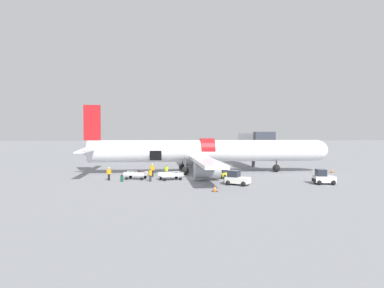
# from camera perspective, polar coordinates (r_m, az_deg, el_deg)

# --- Properties ---
(ground_plane) EXTENTS (500.00, 500.00, 0.00)m
(ground_plane) POSITION_cam_1_polar(r_m,az_deg,el_deg) (45.87, 0.19, -5.72)
(ground_plane) COLOR gray
(jet_bridge_stub) EXTENTS (3.24, 13.88, 6.26)m
(jet_bridge_stub) POSITION_cam_1_polar(r_m,az_deg,el_deg) (61.38, 10.45, 0.56)
(jet_bridge_stub) COLOR #4C4C51
(jet_bridge_stub) RESTS_ON ground_plane
(airplane) EXTENTS (38.64, 34.21, 10.16)m
(airplane) POSITION_cam_1_polar(r_m,az_deg,el_deg) (51.93, 1.93, -1.31)
(airplane) COLOR silver
(airplane) RESTS_ON ground_plane
(baggage_tug_lead) EXTENTS (2.92, 2.90, 1.40)m
(baggage_tug_lead) POSITION_cam_1_polar(r_m,az_deg,el_deg) (46.39, 5.09, -4.88)
(baggage_tug_lead) COLOR yellow
(baggage_tug_lead) RESTS_ON ground_plane
(baggage_tug_mid) EXTENTS (2.64, 2.20, 1.77)m
(baggage_tug_mid) POSITION_cam_1_polar(r_m,az_deg,el_deg) (43.24, 21.06, -5.30)
(baggage_tug_mid) COLOR silver
(baggage_tug_mid) RESTS_ON ground_plane
(baggage_tug_rear) EXTENTS (3.11, 2.72, 1.67)m
(baggage_tug_rear) POSITION_cam_1_polar(r_m,az_deg,el_deg) (40.12, 7.45, -5.78)
(baggage_tug_rear) COLOR silver
(baggage_tug_rear) RESTS_ON ground_plane
(baggage_cart_loading) EXTENTS (3.88, 2.41, 1.14)m
(baggage_cart_loading) POSITION_cam_1_polar(r_m,az_deg,el_deg) (45.27, -9.21, -5.11)
(baggage_cart_loading) COLOR silver
(baggage_cart_loading) RESTS_ON ground_plane
(baggage_cart_queued) EXTENTS (4.00, 2.57, 0.96)m
(baggage_cart_queued) POSITION_cam_1_polar(r_m,az_deg,el_deg) (44.39, -3.41, -5.34)
(baggage_cart_queued) COLOR #B7BABF
(baggage_cart_queued) RESTS_ON ground_plane
(ground_crew_loader_a) EXTENTS (0.57, 0.51, 1.68)m
(ground_crew_loader_a) POSITION_cam_1_polar(r_m,az_deg,el_deg) (44.89, -13.69, -4.79)
(ground_crew_loader_a) COLOR black
(ground_crew_loader_a) RESTS_ON ground_plane
(ground_crew_loader_b) EXTENTS (0.57, 0.57, 1.79)m
(ground_crew_loader_b) POSITION_cam_1_polar(r_m,az_deg,el_deg) (47.87, -6.63, -4.28)
(ground_crew_loader_b) COLOR black
(ground_crew_loader_b) RESTS_ON ground_plane
(ground_crew_driver) EXTENTS (0.52, 0.51, 1.61)m
(ground_crew_driver) POSITION_cam_1_polar(r_m,az_deg,el_deg) (47.61, -4.30, -4.42)
(ground_crew_driver) COLOR #2D2D33
(ground_crew_driver) RESTS_ON ground_plane
(ground_crew_supervisor) EXTENTS (0.51, 0.51, 1.60)m
(ground_crew_supervisor) POSITION_cam_1_polar(r_m,az_deg,el_deg) (42.94, -6.96, -5.11)
(ground_crew_supervisor) COLOR #2D2D33
(ground_crew_supervisor) RESTS_ON ground_plane
(suitcase_on_tarmac_upright) EXTENTS (0.34, 0.17, 0.85)m
(suitcase_on_tarmac_upright) POSITION_cam_1_polar(r_m,az_deg,el_deg) (43.39, -11.62, -5.68)
(suitcase_on_tarmac_upright) COLOR #14472D
(suitcase_on_tarmac_upright) RESTS_ON ground_plane
(safety_cone_nose) EXTENTS (0.53, 0.53, 0.72)m
(safety_cone_nose) POSITION_cam_1_polar(r_m,az_deg,el_deg) (56.66, 22.29, -4.08)
(safety_cone_nose) COLOR black
(safety_cone_nose) RESTS_ON ground_plane
(safety_cone_engine_left) EXTENTS (0.56, 0.56, 0.62)m
(safety_cone_engine_left) POSITION_cam_1_polar(r_m,az_deg,el_deg) (35.52, 3.83, -7.43)
(safety_cone_engine_left) COLOR black
(safety_cone_engine_left) RESTS_ON ground_plane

